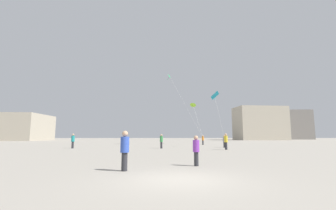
{
  "coord_description": "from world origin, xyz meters",
  "views": [
    {
      "loc": [
        -0.55,
        -8.72,
        1.6
      ],
      "look_at": [
        0.0,
        23.39,
        5.86
      ],
      "focal_mm": 24.72,
      "sensor_mm": 36.0,
      "label": 1
    }
  ],
  "objects_px": {
    "person_in_blue": "(125,149)",
    "building_left_hall": "(2,127)",
    "building_centre_hall": "(260,123)",
    "building_right_hall": "(286,125)",
    "person_in_teal": "(73,140)",
    "kite_cyan_delta": "(215,96)",
    "kite_lime_diamond": "(193,105)",
    "kite_emerald_diamond": "(170,77)",
    "person_in_purple": "(196,149)",
    "person_in_grey": "(224,141)",
    "person_in_orange": "(203,140)",
    "person_in_green": "(161,141)",
    "person_in_yellow": "(226,141)"
  },
  "relations": [
    {
      "from": "person_in_grey",
      "to": "person_in_teal",
      "type": "bearing_deg",
      "value": -169.02
    },
    {
      "from": "person_in_green",
      "to": "person_in_orange",
      "type": "distance_m",
      "value": 13.33
    },
    {
      "from": "person_in_blue",
      "to": "person_in_orange",
      "type": "bearing_deg",
      "value": -176.39
    },
    {
      "from": "person_in_yellow",
      "to": "person_in_green",
      "type": "bearing_deg",
      "value": -102.82
    },
    {
      "from": "person_in_purple",
      "to": "person_in_teal",
      "type": "relative_size",
      "value": 0.86
    },
    {
      "from": "person_in_blue",
      "to": "person_in_grey",
      "type": "xyz_separation_m",
      "value": [
        9.92,
        20.47,
        -0.1
      ]
    },
    {
      "from": "person_in_green",
      "to": "building_right_hall",
      "type": "bearing_deg",
      "value": 125.07
    },
    {
      "from": "person_in_orange",
      "to": "building_left_hall",
      "type": "relative_size",
      "value": 0.06
    },
    {
      "from": "person_in_purple",
      "to": "person_in_orange",
      "type": "distance_m",
      "value": 28.65
    },
    {
      "from": "person_in_blue",
      "to": "kite_cyan_delta",
      "type": "relative_size",
      "value": 0.28
    },
    {
      "from": "person_in_grey",
      "to": "kite_lime_diamond",
      "type": "distance_m",
      "value": 15.5
    },
    {
      "from": "building_centre_hall",
      "to": "kite_cyan_delta",
      "type": "bearing_deg",
      "value": -118.22
    },
    {
      "from": "person_in_orange",
      "to": "person_in_purple",
      "type": "bearing_deg",
      "value": 44.97
    },
    {
      "from": "kite_lime_diamond",
      "to": "kite_emerald_diamond",
      "type": "xyz_separation_m",
      "value": [
        -4.65,
        -3.53,
        4.7
      ]
    },
    {
      "from": "person_in_blue",
      "to": "building_centre_hall",
      "type": "relative_size",
      "value": 0.1
    },
    {
      "from": "person_in_green",
      "to": "person_in_yellow",
      "type": "distance_m",
      "value": 7.94
    },
    {
      "from": "person_in_purple",
      "to": "person_in_orange",
      "type": "xyz_separation_m",
      "value": [
        5.08,
        28.19,
        0.04
      ]
    },
    {
      "from": "building_centre_hall",
      "to": "building_right_hall",
      "type": "xyz_separation_m",
      "value": [
        18.0,
        15.22,
        0.15
      ]
    },
    {
      "from": "person_in_orange",
      "to": "building_right_hall",
      "type": "xyz_separation_m",
      "value": [
        46.75,
        59.73,
        5.3
      ]
    },
    {
      "from": "building_left_hall",
      "to": "kite_emerald_diamond",
      "type": "bearing_deg",
      "value": -33.86
    },
    {
      "from": "person_in_grey",
      "to": "building_right_hall",
      "type": "height_order",
      "value": "building_right_hall"
    },
    {
      "from": "person_in_orange",
      "to": "person_in_grey",
      "type": "bearing_deg",
      "value": 63.1
    },
    {
      "from": "person_in_green",
      "to": "person_in_purple",
      "type": "xyz_separation_m",
      "value": [
        2.05,
        -16.93,
        -0.1
      ]
    },
    {
      "from": "person_in_grey",
      "to": "building_centre_hall",
      "type": "height_order",
      "value": "building_centre_hall"
    },
    {
      "from": "person_in_green",
      "to": "building_left_hall",
      "type": "xyz_separation_m",
      "value": [
        -54.12,
        49.33,
        3.36
      ]
    },
    {
      "from": "kite_emerald_diamond",
      "to": "building_right_hall",
      "type": "height_order",
      "value": "kite_emerald_diamond"
    },
    {
      "from": "kite_lime_diamond",
      "to": "building_left_hall",
      "type": "xyz_separation_m",
      "value": [
        -60.17,
        33.73,
        -3.28
      ]
    },
    {
      "from": "person_in_blue",
      "to": "building_left_hall",
      "type": "height_order",
      "value": "building_left_hall"
    },
    {
      "from": "person_in_orange",
      "to": "person_in_grey",
      "type": "relative_size",
      "value": 1.02
    },
    {
      "from": "person_in_purple",
      "to": "person_in_grey",
      "type": "distance_m",
      "value": 19.82
    },
    {
      "from": "building_centre_hall",
      "to": "person_in_teal",
      "type": "bearing_deg",
      "value": -130.37
    },
    {
      "from": "person_in_green",
      "to": "kite_cyan_delta",
      "type": "relative_size",
      "value": 0.27
    },
    {
      "from": "person_in_teal",
      "to": "kite_cyan_delta",
      "type": "relative_size",
      "value": 0.28
    },
    {
      "from": "person_in_teal",
      "to": "building_centre_hall",
      "type": "relative_size",
      "value": 0.1
    },
    {
      "from": "kite_emerald_diamond",
      "to": "person_in_orange",
      "type": "bearing_deg",
      "value": -8.08
    },
    {
      "from": "person_in_green",
      "to": "kite_emerald_diamond",
      "type": "distance_m",
      "value": 16.62
    },
    {
      "from": "building_left_hall",
      "to": "person_in_orange",
      "type": "bearing_deg",
      "value": -31.86
    },
    {
      "from": "person_in_purple",
      "to": "person_in_teal",
      "type": "height_order",
      "value": "person_in_teal"
    },
    {
      "from": "person_in_orange",
      "to": "kite_lime_diamond",
      "type": "relative_size",
      "value": 0.25
    },
    {
      "from": "kite_lime_diamond",
      "to": "kite_emerald_diamond",
      "type": "distance_m",
      "value": 7.5
    },
    {
      "from": "person_in_teal",
      "to": "kite_cyan_delta",
      "type": "bearing_deg",
      "value": -82.97
    },
    {
      "from": "kite_cyan_delta",
      "to": "kite_lime_diamond",
      "type": "bearing_deg",
      "value": 96.77
    },
    {
      "from": "person_in_purple",
      "to": "building_centre_hall",
      "type": "bearing_deg",
      "value": 103.27
    },
    {
      "from": "person_in_teal",
      "to": "kite_emerald_diamond",
      "type": "xyz_separation_m",
      "value": [
        12.63,
        11.73,
        11.3
      ]
    },
    {
      "from": "person_in_teal",
      "to": "kite_cyan_delta",
      "type": "xyz_separation_m",
      "value": [
        18.78,
        2.63,
        6.26
      ]
    },
    {
      "from": "person_in_purple",
      "to": "kite_lime_diamond",
      "type": "distance_m",
      "value": 33.46
    },
    {
      "from": "kite_emerald_diamond",
      "to": "kite_lime_diamond",
      "type": "bearing_deg",
      "value": 37.18
    },
    {
      "from": "kite_cyan_delta",
      "to": "person_in_purple",
      "type": "bearing_deg",
      "value": -105.44
    },
    {
      "from": "person_in_orange",
      "to": "kite_cyan_delta",
      "type": "distance_m",
      "value": 10.45
    },
    {
      "from": "kite_cyan_delta",
      "to": "person_in_yellow",
      "type": "bearing_deg",
      "value": -91.04
    }
  ]
}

